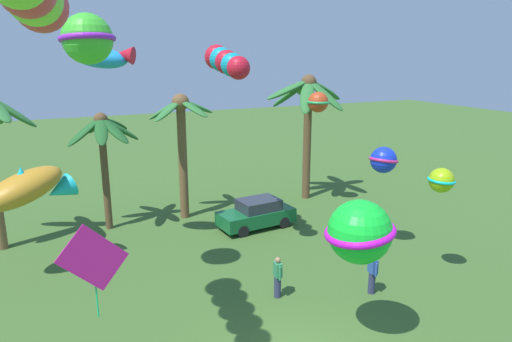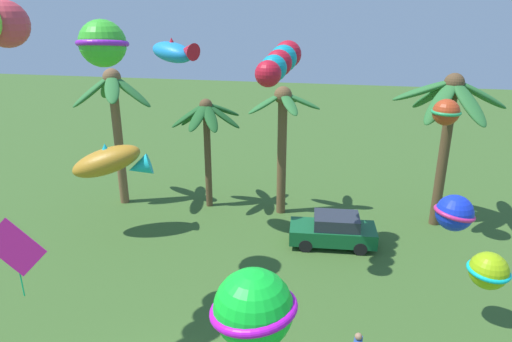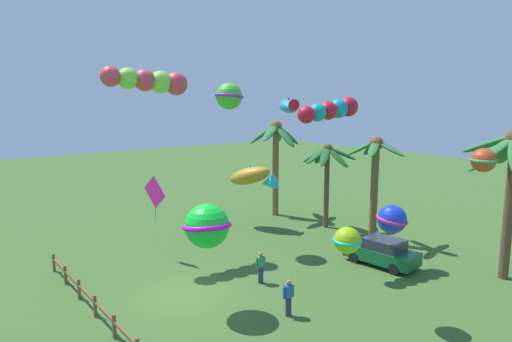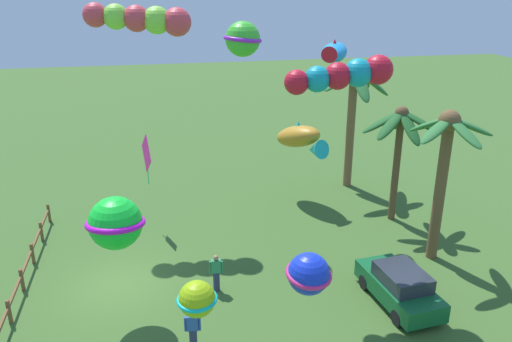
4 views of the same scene
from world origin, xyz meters
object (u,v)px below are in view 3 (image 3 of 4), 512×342
Objects in this scene: kite_ball_1 at (207,226)px; kite_ball_7 at (483,160)px; palm_tree_2 at (276,145)px; parked_car_0 at (382,252)px; spectator_1 at (261,267)px; kite_tube_0 at (331,110)px; palm_tree_3 at (327,162)px; kite_ball_6 at (392,219)px; kite_fish_2 at (289,106)px; kite_fish_9 at (252,176)px; kite_ball_8 at (347,240)px; palm_tree_0 at (375,165)px; kite_tube_3 at (149,81)px; kite_ball_4 at (229,96)px; spectator_0 at (288,297)px; kite_diamond_5 at (155,193)px.

kite_ball_7 reaches higher than kite_ball_1.
palm_tree_2 is 16.24m from kite_ball_7.
parked_car_0 is 10.82m from kite_ball_1.
kite_tube_0 is at bearing 90.33° from spectator_1.
spectator_1 is at bearing -64.65° from palm_tree_3.
kite_ball_6 is at bearing -52.48° from parked_car_0.
kite_fish_2 reaches higher than kite_fish_9.
kite_ball_1 is 1.73× the size of kite_ball_8.
kite_tube_3 is (-6.57, -12.02, 5.11)m from palm_tree_0.
kite_ball_4 is (-5.05, -7.63, 4.28)m from palm_tree_0.
parked_car_0 is at bearing 97.51° from spectator_0.
palm_tree_0 is 12.47m from spectator_0.
parked_car_0 is (2.93, -3.12, -4.18)m from palm_tree_0.
kite_fish_2 is at bearing -175.85° from parked_car_0.
kite_ball_6 is 3.06m from kite_ball_8.
kite_fish_2 is (4.76, -3.09, 3.04)m from palm_tree_2.
kite_tube_3 reaches higher than kite_diamond_5.
spectator_0 is 13.64m from kite_fish_9.
kite_tube_0 is 7.79m from kite_ball_7.
kite_ball_8 is 0.36× the size of kite_fish_9.
palm_tree_3 reaches higher than kite_diamond_5.
kite_ball_1 is 10.25m from kite_ball_4.
kite_ball_1 is (5.44, -13.38, -0.98)m from palm_tree_3.
kite_tube_0 is 1.60× the size of kite_ball_1.
kite_tube_3 is at bearing -163.16° from spectator_1.
kite_ball_6 is (5.31, 5.33, 0.51)m from kite_ball_1.
kite_tube_0 reaches higher than kite_diamond_5.
kite_diamond_5 is at bearing -173.02° from spectator_0.
kite_diamond_5 is at bearing -99.37° from kite_ball_4.
palm_tree_0 reaches higher than kite_ball_6.
palm_tree_2 is at bearing 135.61° from spectator_1.
kite_ball_7 is at bearing 50.41° from spectator_1.
palm_tree_3 reaches higher than kite_ball_6.
kite_tube_0 is (0.61, -4.99, 3.52)m from palm_tree_0.
palm_tree_3 is at bearing 155.99° from parked_car_0.
kite_tube_0 is at bearing 119.02° from spectator_0.
palm_tree_0 is 7.63m from kite_ball_7.
palm_tree_2 reaches higher than spectator_1.
kite_ball_4 reaches higher than kite_fish_9.
spectator_1 is 0.40× the size of kite_tube_0.
kite_ball_8 is (6.99, -11.11, -0.86)m from palm_tree_0.
palm_tree_3 is 1.51× the size of kite_fish_9.
palm_tree_3 is 3.77× the size of spectator_1.
kite_fish_9 is at bearing 173.35° from kite_tube_0.
palm_tree_3 reaches higher than kite_fish_9.
kite_ball_4 is (-9.03, 3.44, 8.39)m from spectator_0.
kite_ball_7 is at bearing 88.00° from kite_ball_8.
palm_tree_2 reaches higher than kite_ball_8.
spectator_1 is 0.40× the size of kite_fish_9.
kite_ball_8 is (11.01, -11.08, -0.66)m from palm_tree_3.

